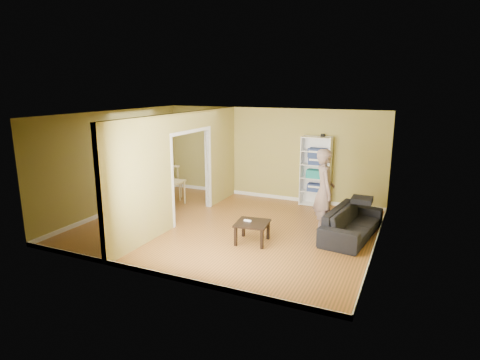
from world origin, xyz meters
The scene contains 16 objects.
room_shell centered at (0.00, 0.00, 1.30)m, with size 6.50×6.50×6.50m.
partition centered at (-1.20, 0.00, 1.30)m, with size 0.22×5.50×2.60m, color #9E8F4F, non-canonical shape.
wall_speaker centered at (1.50, 2.69, 1.90)m, with size 0.10×0.10×0.10m, color black.
sofa centered at (2.70, 0.58, 0.41)m, with size 0.91×2.13×0.81m, color #2A2A2D.
person centered at (2.05, 0.62, 1.10)m, with size 0.63×0.80×2.21m, color slate.
bookshelf centered at (1.38, 2.60, 0.94)m, with size 0.79×0.35×1.89m.
paper_box_navy_a centered at (1.39, 2.56, 0.50)m, with size 0.40×0.26×0.20m, color #1A254C.
paper_box_teal centered at (1.36, 2.56, 0.88)m, with size 0.43×0.28×0.22m, color #0C575A.
paper_box_navy_b centered at (1.39, 2.56, 1.24)m, with size 0.40×0.26×0.21m, color navy.
paper_box_navy_c centered at (1.40, 2.56, 1.49)m, with size 0.46×0.30×0.23m, color navy.
coffee_table centered at (0.86, -0.64, 0.37)m, with size 0.66×0.66×0.44m.
game_controller centered at (0.74, -0.61, 0.46)m, with size 0.16×0.04×0.03m, color white.
dining_table centered at (-2.44, 0.88, 0.60)m, with size 1.09×0.72×0.68m.
chair_left centered at (-3.27, 0.85, 0.45)m, with size 0.42×0.42×0.91m, color tan, non-canonical shape.
chair_near centered at (-2.39, 0.22, 0.49)m, with size 0.45×0.45×0.99m, color tan, non-canonical shape.
chair_far centered at (-2.45, 1.50, 0.52)m, with size 0.47×0.47×1.03m, color tan, non-canonical shape.
Camera 1 is at (3.87, -7.93, 3.21)m, focal length 30.00 mm.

